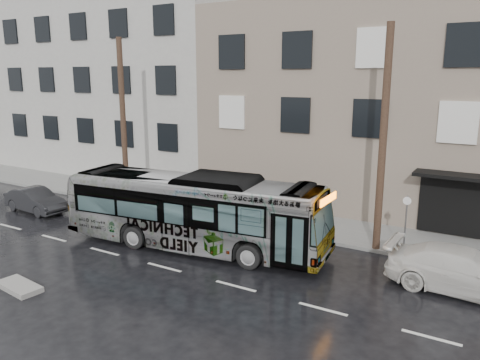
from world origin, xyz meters
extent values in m
plane|color=black|center=(0.00, 0.00, 0.00)|extent=(120.00, 120.00, 0.00)
cube|color=gray|center=(0.00, 4.90, 0.07)|extent=(90.00, 3.60, 0.15)
cube|color=gray|center=(5.00, 12.70, 5.50)|extent=(20.00, 12.00, 11.00)
cube|color=#B4B3AA|center=(-18.00, 14.20, 8.00)|extent=(26.00, 15.00, 16.00)
cylinder|color=#4A3325|center=(6.50, 3.30, 4.65)|extent=(0.30, 0.30, 9.00)
cylinder|color=#4A3325|center=(-7.50, 3.30, 4.65)|extent=(0.30, 0.30, 9.00)
cylinder|color=slate|center=(7.60, 3.30, 1.35)|extent=(0.06, 0.06, 2.40)
imported|color=#B2B2B2|center=(-0.30, -0.14, 1.60)|extent=(11.71, 4.02, 3.20)
imported|color=silver|center=(10.04, 1.06, 0.74)|extent=(5.19, 2.27, 1.49)
imported|color=black|center=(-10.79, -0.19, 0.64)|extent=(3.97, 1.58, 1.28)
cube|color=gray|center=(-3.08, -6.50, 0.09)|extent=(1.88, 1.00, 0.18)
camera|label=1|loc=(11.04, -15.36, 7.15)|focal=35.00mm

